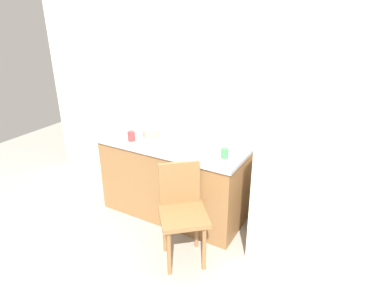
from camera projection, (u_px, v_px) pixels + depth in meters
ground_plane at (171, 259)px, 3.01m from camera, size 8.00×8.00×0.00m
back_wall at (221, 97)px, 3.32m from camera, size 4.80×0.10×2.58m
cabinet_base at (174, 180)px, 3.54m from camera, size 1.51×0.60×0.80m
countertop at (173, 144)px, 3.38m from camera, size 1.55×0.64×0.04m
faucet at (174, 121)px, 3.58m from camera, size 0.02×0.02×0.27m
refrigerator at (292, 198)px, 2.93m from camera, size 0.58×0.60×1.11m
chair at (182, 209)px, 2.87m from camera, size 0.56×0.56×0.89m
dish_tray at (182, 143)px, 3.29m from camera, size 0.28×0.20×0.05m
terracotta_bowl at (151, 133)px, 3.53m from camera, size 0.17×0.17×0.07m
cup_red at (131, 136)px, 3.39m from camera, size 0.08×0.08×0.10m
cup_green at (225, 153)px, 3.01m from camera, size 0.07×0.07×0.09m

